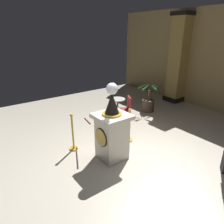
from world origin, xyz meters
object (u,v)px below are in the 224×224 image
at_px(pedestal_clock, 112,131).
at_px(potted_palm_left, 148,102).
at_px(cafe_table, 118,106).
at_px(cafe_chair_red, 126,108).
at_px(stanchion_far, 73,137).
at_px(stanchion_near, 129,130).

height_order(pedestal_clock, potted_palm_left, pedestal_clock).
xyz_separation_m(cafe_table, cafe_chair_red, (0.59, -0.08, 0.11)).
bearing_deg(potted_palm_left, stanchion_far, -77.56).
bearing_deg(pedestal_clock, stanchion_far, -147.14).
bearing_deg(cafe_table, cafe_chair_red, -8.18).
height_order(cafe_table, cafe_chair_red, cafe_chair_red).
bearing_deg(stanchion_near, potted_palm_left, 121.62).
bearing_deg(stanchion_far, cafe_table, 114.30).
bearing_deg(pedestal_clock, cafe_table, 138.85).
relative_size(stanchion_far, cafe_table, 1.44).
bearing_deg(potted_palm_left, stanchion_near, -58.38).
xyz_separation_m(pedestal_clock, stanchion_near, (-0.40, 0.91, -0.40)).
xyz_separation_m(stanchion_near, cafe_chair_red, (-1.01, 0.75, 0.22)).
bearing_deg(stanchion_far, cafe_chair_red, 101.78).
bearing_deg(cafe_chair_red, stanchion_far, -78.22).
relative_size(stanchion_near, potted_palm_left, 0.84).
height_order(pedestal_clock, cafe_table, pedestal_clock).
xyz_separation_m(stanchion_near, stanchion_far, (-0.53, -1.51, 0.01)).
distance_m(pedestal_clock, stanchion_far, 1.18).
height_order(stanchion_near, potted_palm_left, potted_palm_left).
xyz_separation_m(stanchion_far, cafe_chair_red, (-0.47, 2.26, 0.21)).
relative_size(pedestal_clock, stanchion_near, 1.92).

